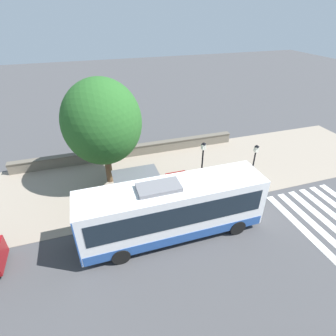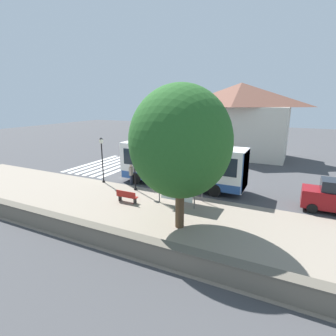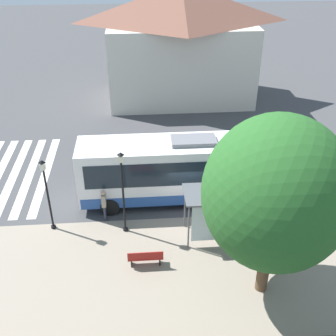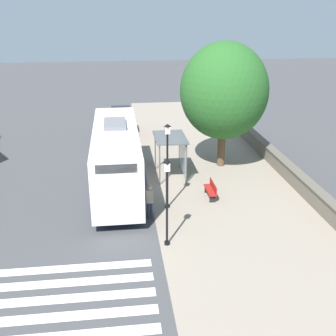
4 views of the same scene
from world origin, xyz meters
name	(u,v)px [view 2 (image 2 of 4)]	position (x,y,z in m)	size (l,w,h in m)	color
ground_plane	(179,194)	(0.00, 0.00, 0.00)	(120.00, 120.00, 0.00)	#424244
sidewalk_plaza	(150,216)	(-4.50, 0.00, 0.01)	(9.00, 44.00, 0.02)	gray
crosswalk_stripes	(109,165)	(5.00, 10.83, 0.00)	(9.00, 5.25, 0.01)	silver
stone_wall	(109,238)	(-8.55, 0.00, 0.50)	(0.60, 20.00, 0.98)	#6B6356
background_building	(239,119)	(16.50, -1.01, 4.71)	(7.20, 12.10, 9.15)	beige
bus	(181,164)	(1.76, 0.62, 1.93)	(2.60, 10.55, 3.74)	white
bus_shelter	(180,174)	(-1.66, -0.78, 2.13)	(1.86, 2.93, 2.55)	#515459
pedestrian	(131,173)	(0.21, 4.57, 1.05)	(0.34, 0.24, 1.78)	#2D3347
bench	(127,196)	(-3.31, 2.59, 0.47)	(0.40, 1.59, 0.88)	maroon
street_lamp_near	(134,158)	(-0.79, 3.52, 2.67)	(0.28, 0.28, 4.52)	black
street_lamp_far	(102,156)	(-0.32, 7.15, 2.38)	(0.28, 0.28, 4.00)	black
shade_tree	(180,142)	(-5.05, -2.25, 4.91)	(5.49, 5.49, 7.94)	brown
parked_car_behind_bus	(336,197)	(1.28, -10.44, 1.02)	(1.89, 3.94, 2.14)	maroon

